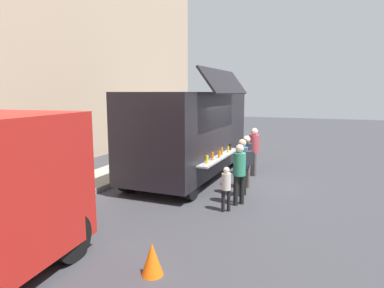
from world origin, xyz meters
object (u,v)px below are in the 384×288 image
traffic_cone_orange (152,259)px  customer_front_ordering (246,157)px  customer_mid_with_backpack (243,162)px  child_near_queue (226,185)px  food_truck_main (190,131)px  customer_extra_browsing (254,147)px  customer_rear_waiting (239,169)px  trash_bin (177,144)px

traffic_cone_orange → customer_front_ordering: bearing=-3.5°
customer_mid_with_backpack → child_near_queue: size_ratio=1.44×
customer_front_ordering → child_near_queue: customer_front_ordering is taller
food_truck_main → customer_mid_with_backpack: bearing=-123.2°
customer_front_ordering → customer_extra_browsing: 1.71m
customer_extra_browsing → customer_rear_waiting: bearing=62.3°
customer_front_ordering → trash_bin: bearing=-21.4°
food_truck_main → traffic_cone_orange: size_ratio=11.12×
trash_bin → child_near_queue: child_near_queue is taller
customer_front_ordering → customer_rear_waiting: (-1.58, -0.16, -0.01)m
traffic_cone_orange → customer_rear_waiting: size_ratio=0.34×
traffic_cone_orange → trash_bin: 11.13m
trash_bin → child_near_queue: 8.34m
traffic_cone_orange → customer_extra_browsing: bearing=-2.0°
trash_bin → customer_extra_browsing: bearing=-126.0°
food_truck_main → customer_front_ordering: bearing=-107.2°
customer_mid_with_backpack → trash_bin: bearing=-12.3°
customer_mid_with_backpack → child_near_queue: (-1.40, 0.09, -0.32)m
traffic_cone_orange → customer_mid_with_backpack: (4.68, -0.41, 0.72)m
customer_rear_waiting → child_near_queue: size_ratio=1.42×
traffic_cone_orange → customer_rear_waiting: bearing=-7.3°
traffic_cone_orange → customer_front_ordering: size_ratio=0.34×
customer_rear_waiting → child_near_queue: bearing=109.9°
trash_bin → food_truck_main: bearing=-150.8°
child_near_queue → customer_front_ordering: bearing=-36.4°
traffic_cone_orange → customer_rear_waiting: customer_rear_waiting is taller
traffic_cone_orange → customer_mid_with_backpack: 4.75m
traffic_cone_orange → customer_rear_waiting: (3.90, -0.50, 0.69)m
customer_extra_browsing → child_near_queue: bearing=59.1°
customer_front_ordering → customer_extra_browsing: customer_extra_browsing is taller
customer_rear_waiting → customer_extra_browsing: size_ratio=0.95×
customer_front_ordering → customer_rear_waiting: size_ratio=1.02×
customer_front_ordering → customer_rear_waiting: bearing=122.2°
trash_bin → customer_rear_waiting: size_ratio=0.55×
customer_rear_waiting → child_near_queue: customer_rear_waiting is taller
traffic_cone_orange → trash_bin: bearing=21.6°
customer_extra_browsing → child_near_queue: customer_extra_browsing is taller
traffic_cone_orange → customer_extra_browsing: 7.22m
child_near_queue → trash_bin: bearing=-4.1°
food_truck_main → traffic_cone_orange: bearing=-162.6°
customer_mid_with_backpack → customer_rear_waiting: size_ratio=1.01×
food_truck_main → customer_extra_browsing: size_ratio=3.60×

